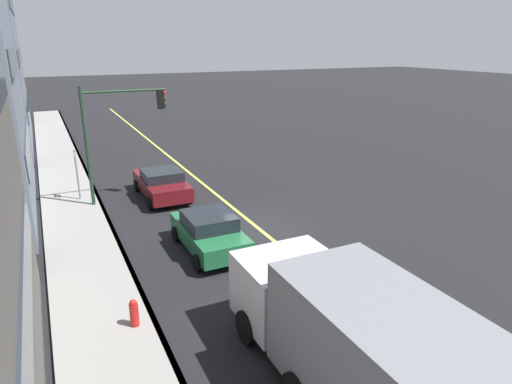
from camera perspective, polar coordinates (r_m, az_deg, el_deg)
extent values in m
plane|color=black|center=(18.60, 0.71, -5.00)|extent=(200.00, 200.00, 0.00)
cube|color=gray|center=(16.94, -20.62, -8.47)|extent=(80.00, 2.66, 0.15)
cube|color=slate|center=(17.05, -16.42, -7.82)|extent=(80.00, 0.16, 0.15)
cube|color=#D8CC4C|center=(18.59, 0.71, -4.98)|extent=(80.00, 0.16, 0.01)
cube|color=#262D38|center=(8.13, -27.24, -16.91)|extent=(13.02, 0.06, 1.10)
cube|color=#262D38|center=(23.54, -27.13, 5.56)|extent=(10.32, 0.06, 1.10)
cube|color=#262D38|center=(23.12, -28.50, 14.49)|extent=(10.32, 0.06, 1.10)
cube|color=#262D38|center=(38.82, -27.09, 9.80)|extent=(11.98, 0.06, 1.10)
cube|color=#262D38|center=(38.56, -27.89, 15.03)|extent=(11.98, 0.06, 1.10)
cube|color=#262D38|center=(38.64, -28.73, 20.29)|extent=(11.98, 0.06, 1.10)
cube|color=#591116|center=(22.92, -11.94, 0.91)|extent=(4.55, 1.94, 0.69)
cube|color=black|center=(22.58, -11.92, 2.16)|extent=(1.87, 1.78, 0.45)
cylinder|color=black|center=(24.24, -14.95, 0.79)|extent=(0.60, 0.22, 0.60)
cylinder|color=black|center=(24.63, -10.63, 1.39)|extent=(0.60, 0.22, 0.60)
cylinder|color=black|center=(21.44, -13.33, -1.40)|extent=(0.60, 0.22, 0.60)
cylinder|color=black|center=(21.88, -8.50, -0.68)|extent=(0.60, 0.22, 0.60)
cube|color=#1E6038|center=(16.79, -5.98, -5.43)|extent=(4.03, 1.83, 0.67)
cube|color=black|center=(16.53, -6.01, -3.61)|extent=(1.90, 1.68, 0.51)
cylinder|color=black|center=(17.85, -10.14, -5.30)|extent=(0.60, 0.22, 0.60)
cylinder|color=black|center=(18.35, -4.75, -4.38)|extent=(0.60, 0.22, 0.60)
cylinder|color=black|center=(15.54, -7.36, -8.92)|extent=(0.60, 0.22, 0.60)
cylinder|color=black|center=(16.11, -1.28, -7.71)|extent=(0.60, 0.22, 0.60)
cube|color=silver|center=(12.05, 4.11, -12.05)|extent=(2.11, 2.48, 1.70)
cube|color=slate|center=(9.33, 16.80, -20.58)|extent=(5.28, 2.48, 2.42)
cylinder|color=black|center=(12.05, -1.13, -16.83)|extent=(0.90, 0.28, 0.90)
cylinder|color=black|center=(13.05, 8.71, -14.00)|extent=(0.90, 0.28, 0.90)
cylinder|color=black|center=(11.47, 16.24, -19.78)|extent=(0.90, 0.28, 0.90)
cylinder|color=#1E3823|center=(21.79, -20.70, 5.12)|extent=(0.16, 0.16, 5.63)
cylinder|color=#1E3823|center=(21.64, -16.43, 12.24)|extent=(0.10, 3.76, 0.10)
cube|color=black|center=(22.02, -12.07, 11.49)|extent=(0.28, 0.30, 0.90)
sphere|color=red|center=(22.03, -11.66, 12.31)|extent=(0.18, 0.18, 0.18)
sphere|color=#392905|center=(22.07, -11.61, 11.54)|extent=(0.18, 0.18, 0.18)
sphere|color=black|center=(22.10, -11.56, 10.77)|extent=(0.18, 0.18, 0.18)
cylinder|color=slate|center=(23.18, -21.79, 1.87)|extent=(0.08, 0.08, 2.60)
cube|color=white|center=(22.91, -22.17, 4.50)|extent=(0.60, 0.02, 0.20)
cube|color=#DB5919|center=(22.99, -22.07, 3.65)|extent=(0.44, 0.02, 0.28)
cylinder|color=red|center=(12.92, -15.22, -15.14)|extent=(0.24, 0.24, 0.80)
sphere|color=red|center=(12.68, -15.39, -13.48)|extent=(0.20, 0.20, 0.20)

